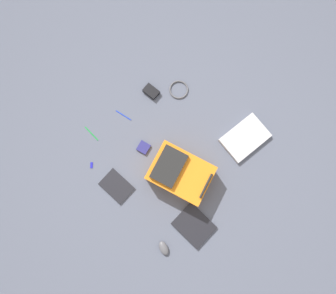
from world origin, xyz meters
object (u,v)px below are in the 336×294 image
Objects in this scene: book_red at (117,186)px; pen_black at (123,115)px; computer_mouse at (164,248)px; cable_coil at (179,90)px; book_blue at (194,225)px; pen_blue at (91,133)px; backpack at (180,173)px; power_brick at (151,91)px; usb_stick at (91,165)px; laptop at (245,138)px; earbud_pouch at (144,147)px.

pen_black is (-0.44, -0.32, -0.00)m from book_red.
computer_mouse is 0.69× the size of cable_coil.
book_blue is 1.04m from pen_blue.
backpack is 4.13× the size of power_brick.
book_blue is at bearing 46.25° from cable_coil.
usb_stick is at bearing 9.34° from pen_black.
laptop is 2.51× the size of cable_coil.
cable_coil is at bearing 135.34° from power_brick.
pen_black is at bearing -96.07° from backpack.
book_red is 2.01× the size of power_brick.
cable_coil is 0.53m from earbud_pouch.
laptop is at bearing 128.69° from pen_blue.
book_blue is (0.22, 0.32, -0.09)m from backpack.
power_brick reaches higher than pen_blue.
backpack reaches higher than computer_mouse.
laptop is 0.81m from power_brick.
laptop is at bearing 93.02° from cable_coil.
cable_coil is at bearing -139.41° from backpack.
pen_blue is 1.79× the size of earbud_pouch.
computer_mouse is at bearing -13.69° from book_blue.
usb_stick is (0.18, 0.17, -0.00)m from pen_blue.
backpack is 0.49m from book_red.
computer_mouse reaches higher than pen_black.
pen_blue is 0.24m from usb_stick.
earbud_pouch reaches higher than book_blue.
book_red is at bearing 36.31° from pen_black.
usb_stick is (0.91, -0.75, -0.01)m from laptop.
cable_coil is at bearing -86.98° from laptop.
computer_mouse is at bearing 78.87° from book_red.
book_blue is at bearing 88.99° from pen_blue.
pen_blue is at bearing -137.33° from usb_stick.
computer_mouse is at bearing 58.03° from pen_black.
computer_mouse is 1.20m from cable_coil.
earbud_pouch is at bearing 115.20° from pen_blue.
power_brick is (-0.83, -0.84, -0.00)m from computer_mouse.
cable_coil is 0.89m from usb_stick.
pen_blue is (0.55, -0.13, -0.01)m from power_brick.
cable_coil is at bearing -121.24° from computer_mouse.
pen_blue is at bearing -13.68° from power_brick.
power_brick is 0.79× the size of pen_blue.
book_blue is 1.20× the size of book_red.
computer_mouse and power_brick have the same top height.
backpack is 0.63m from pen_black.
power_brick is at bearing -158.66° from book_red.
power_brick is 2.59× the size of usb_stick.
earbud_pouch is (-0.46, -0.60, -0.01)m from computer_mouse.
computer_mouse is 0.81m from usb_stick.
book_blue is at bearing -169.86° from computer_mouse.
cable_coil is (-0.98, -0.69, -0.01)m from computer_mouse.
laptop is at bearing 135.88° from earbud_pouch.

